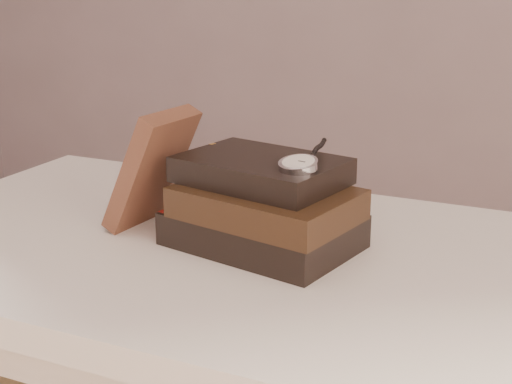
% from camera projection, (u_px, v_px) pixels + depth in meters
% --- Properties ---
extents(table, '(1.00, 0.60, 0.75)m').
position_uv_depth(table, '(223.00, 303.00, 1.03)').
color(table, silver).
rests_on(table, ground).
extents(book_stack, '(0.27, 0.21, 0.12)m').
position_uv_depth(book_stack, '(264.00, 207.00, 0.98)').
color(book_stack, black).
rests_on(book_stack, table).
extents(journal, '(0.11, 0.12, 0.18)m').
position_uv_depth(journal, '(152.00, 169.00, 1.04)').
color(journal, '#46261B').
rests_on(journal, table).
extents(pocket_watch, '(0.06, 0.15, 0.02)m').
position_uv_depth(pocket_watch, '(300.00, 163.00, 0.91)').
color(pocket_watch, silver).
rests_on(pocket_watch, book_stack).
extents(eyeglasses, '(0.12, 0.13, 0.05)m').
position_uv_depth(eyeglasses, '(249.00, 174.00, 1.08)').
color(eyeglasses, silver).
rests_on(eyeglasses, book_stack).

